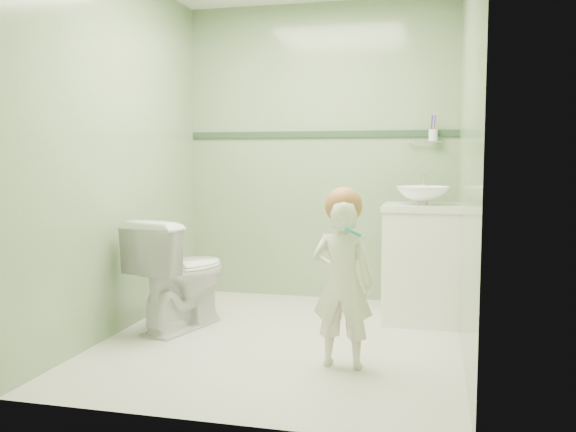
# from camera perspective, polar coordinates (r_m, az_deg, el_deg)

# --- Properties ---
(ground) EXTENTS (2.50, 2.50, 0.00)m
(ground) POSITION_cam_1_polar(r_m,az_deg,el_deg) (3.94, -0.53, -11.58)
(ground) COLOR silver
(ground) RESTS_ON ground
(room_shell) EXTENTS (2.50, 2.54, 2.40)m
(room_shell) POSITION_cam_1_polar(r_m,az_deg,el_deg) (3.77, -0.54, 6.16)
(room_shell) COLOR #84A474
(room_shell) RESTS_ON ground
(trim_stripe) EXTENTS (2.20, 0.02, 0.05)m
(trim_stripe) POSITION_cam_1_polar(r_m,az_deg,el_deg) (4.98, 2.99, 7.69)
(trim_stripe) COLOR #2A442F
(trim_stripe) RESTS_ON room_shell
(vanity) EXTENTS (0.52, 0.50, 0.80)m
(vanity) POSITION_cam_1_polar(r_m,az_deg,el_deg) (4.42, 12.41, -4.51)
(vanity) COLOR white
(vanity) RESTS_ON ground
(counter) EXTENTS (0.54, 0.52, 0.04)m
(counter) POSITION_cam_1_polar(r_m,az_deg,el_deg) (4.37, 12.52, 0.80)
(counter) COLOR white
(counter) RESTS_ON vanity
(basin) EXTENTS (0.37, 0.37, 0.13)m
(basin) POSITION_cam_1_polar(r_m,az_deg,el_deg) (4.36, 12.54, 1.90)
(basin) COLOR white
(basin) RESTS_ON counter
(faucet) EXTENTS (0.03, 0.13, 0.18)m
(faucet) POSITION_cam_1_polar(r_m,az_deg,el_deg) (4.54, 12.61, 3.04)
(faucet) COLOR silver
(faucet) RESTS_ON counter
(cup_holder) EXTENTS (0.26, 0.07, 0.21)m
(cup_holder) POSITION_cam_1_polar(r_m,az_deg,el_deg) (4.84, 13.40, 7.41)
(cup_holder) COLOR silver
(cup_holder) RESTS_ON room_shell
(toilet) EXTENTS (0.60, 0.83, 0.76)m
(toilet) POSITION_cam_1_polar(r_m,az_deg,el_deg) (4.19, -10.03, -5.30)
(toilet) COLOR white
(toilet) RESTS_ON ground
(toddler) EXTENTS (0.35, 0.24, 0.93)m
(toddler) POSITION_cam_1_polar(r_m,az_deg,el_deg) (3.36, 5.13, -6.38)
(toddler) COLOR white
(toddler) RESTS_ON ground
(hair_cap) EXTENTS (0.21, 0.21, 0.21)m
(hair_cap) POSITION_cam_1_polar(r_m,az_deg,el_deg) (3.33, 5.25, 0.97)
(hair_cap) COLOR #A96736
(hair_cap) RESTS_ON toddler
(teal_toothbrush) EXTENTS (0.11, 0.13, 0.08)m
(teal_toothbrush) POSITION_cam_1_polar(r_m,az_deg,el_deg) (3.18, 6.01, -1.43)
(teal_toothbrush) COLOR teal
(teal_toothbrush) RESTS_ON toddler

